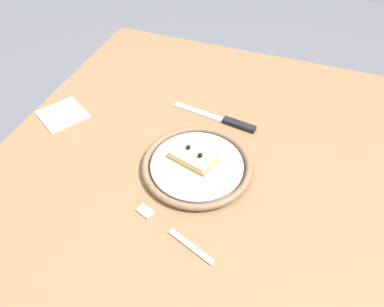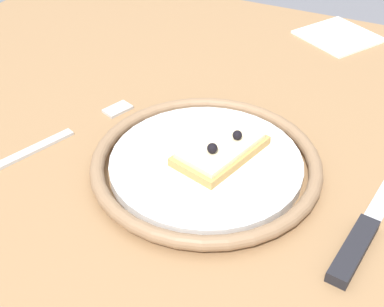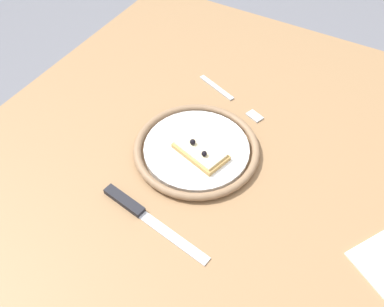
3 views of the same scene
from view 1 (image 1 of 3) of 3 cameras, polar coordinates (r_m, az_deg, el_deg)
name	(u,v)px [view 1 (image 1 of 3)]	position (r m, az deg, el deg)	size (l,w,h in m)	color
ground_plane	(191,299)	(1.53, -0.12, -21.32)	(6.00, 6.00, 0.00)	slate
dining_table	(191,190)	(0.95, -0.18, -5.54)	(1.11, 0.95, 0.76)	#936D47
plate	(197,165)	(0.88, 0.80, -1.76)	(0.26, 0.26, 0.02)	white
pizza_slice_near	(191,156)	(0.88, -0.09, -0.45)	(0.09, 0.12, 0.03)	tan
knife	(228,121)	(1.00, 5.49, 4.96)	(0.05, 0.24, 0.01)	silver
fork	(173,232)	(0.77, -2.94, -11.95)	(0.09, 0.19, 0.00)	#BDBDBD
napkin	(62,114)	(1.08, -19.16, 5.67)	(0.11, 0.11, 0.00)	white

